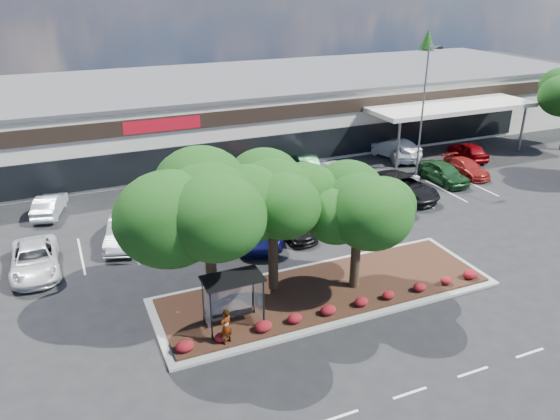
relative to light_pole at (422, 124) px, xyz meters
name	(u,v)px	position (x,y,z in m)	size (l,w,h in m)	color
ground	(402,325)	(-12.80, -16.32, -4.76)	(160.00, 160.00, 0.00)	black
retail_store	(204,111)	(-12.74, 17.59, -1.60)	(80.40, 25.20, 6.25)	white
landscape_island	(326,291)	(-14.80, -12.32, -4.63)	(18.00, 6.00, 0.26)	#9E9E99
lane_markings	(305,238)	(-12.94, -5.89, -4.75)	(33.12, 20.06, 0.01)	silver
shrub_row	(346,305)	(-14.80, -14.42, -4.25)	(17.00, 0.80, 0.50)	maroon
bus_shelter	(232,287)	(-20.30, -13.37, -2.45)	(2.75, 1.55, 2.59)	black
island_tree_west	(209,237)	(-20.80, -11.82, -0.55)	(7.20, 7.20, 7.89)	#113A10
island_tree_mid	(273,225)	(-17.30, -11.12, -0.84)	(6.60, 6.60, 7.32)	#113A10
island_tree_east	(357,230)	(-13.30, -12.62, -1.25)	(5.80, 5.80, 6.50)	#113A10
conifer_north_east	(425,63)	(21.20, 27.68, -0.26)	(3.96, 3.96, 9.00)	#113A10
person_waiting	(226,327)	(-21.03, -14.62, -3.63)	(0.63, 0.41, 1.73)	#594C47
light_pole	(422,124)	(0.00, 0.00, 0.00)	(1.43, 0.50, 10.68)	#9E9E99
car_0	(35,260)	(-28.77, -3.83, -3.99)	(2.54, 5.50, 1.53)	white
car_1	(125,231)	(-23.56, -2.14, -3.91)	(1.80, 5.15, 1.70)	silver
car_2	(169,223)	(-20.77, -1.91, -3.97)	(1.87, 4.64, 1.58)	maroon
car_3	(257,227)	(-15.81, -4.94, -3.91)	(2.81, 6.10, 1.69)	navy
car_4	(290,225)	(-13.63, -5.17, -4.08)	(1.90, 4.68, 1.36)	black
car_5	(392,198)	(-5.03, -3.90, -4.06)	(2.31, 5.00, 1.39)	black
car_6	(403,186)	(-3.09, -2.49, -3.91)	(2.81, 6.09, 1.69)	black
car_7	(466,168)	(4.56, -0.51, -4.08)	(1.90, 4.67, 1.36)	maroon
car_8	(444,172)	(1.75, -1.11, -3.93)	(1.96, 4.88, 1.66)	#1A441E
car_9	(49,205)	(-27.72, 4.44, -4.03)	(1.54, 4.42, 1.46)	silver
car_11	(223,177)	(-14.78, 5.37, -4.06)	(1.47, 4.22, 1.39)	brown
car_12	(273,180)	(-11.42, 3.00, -4.04)	(1.53, 4.39, 1.45)	maroon
car_13	(331,170)	(-6.21, 3.14, -4.00)	(2.13, 5.23, 1.52)	silver
car_14	(307,164)	(-7.33, 5.45, -3.99)	(1.63, 4.66, 1.54)	#1E532D
car_15	(401,152)	(2.08, 5.25, -4.07)	(2.27, 4.92, 1.37)	silver
car_16	(393,148)	(1.79, 6.08, -3.91)	(1.80, 5.16, 1.70)	silver
car_17	(468,151)	(7.75, 2.95, -3.98)	(1.85, 4.60, 1.57)	maroon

